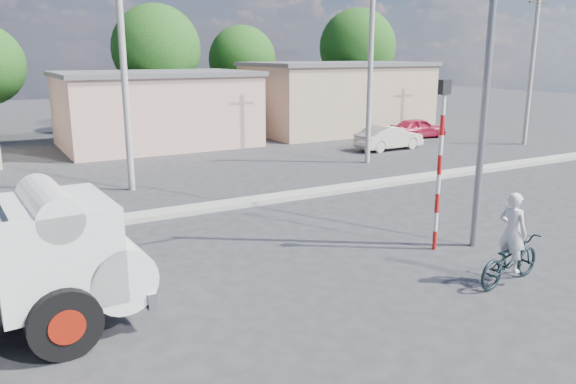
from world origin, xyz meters
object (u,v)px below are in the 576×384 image
car_red (418,128)px  traffic_pole (440,151)px  bicycle (510,260)px  cyclist (511,245)px  car_cream (389,138)px  streetlight (484,54)px

car_red → traffic_pole: 20.39m
bicycle → traffic_pole: 3.20m
traffic_pole → cyclist: bearing=-93.3°
cyclist → car_cream: bearing=-38.9°
bicycle → streetlight: (1.08, 2.15, 4.42)m
bicycle → car_red: size_ratio=0.59×
car_red → traffic_pole: bearing=142.3°
car_cream → streetlight: (-8.12, -13.21, 4.33)m
cyclist → traffic_pole: size_ratio=0.41×
car_red → traffic_pole: (-13.29, -15.33, 1.99)m
bicycle → car_cream: bearing=-38.9°
streetlight → bicycle: bearing=-116.7°
cyclist → streetlight: streetlight is taller
cyclist → streetlight: 4.73m
traffic_pole → bicycle: bearing=-93.3°
car_red → cyclist: bearing=146.1°
cyclist → traffic_pole: traffic_pole is taller
bicycle → traffic_pole: bearing=-11.3°
bicycle → traffic_pole: traffic_pole is taller
cyclist → car_cream: cyclist is taller
car_cream → streetlight: bearing=145.3°
cyclist → car_cream: (9.20, 15.36, -0.25)m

